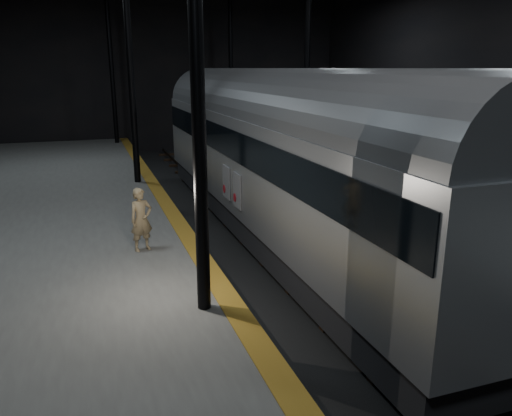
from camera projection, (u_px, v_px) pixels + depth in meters
name	position (u px, v px, depth m)	size (l,w,h in m)	color
ground	(298.00, 260.00, 15.00)	(44.00, 44.00, 0.00)	black
platform_left	(24.00, 278.00, 12.51)	(9.00, 43.80, 1.00)	#4E4E4C
platform_right	(497.00, 220.00, 17.22)	(9.00, 43.80, 1.00)	#4E4E4C
tactile_strip	(190.00, 240.00, 13.71)	(0.50, 43.80, 0.01)	olive
track	(298.00, 258.00, 14.99)	(2.40, 43.00, 0.24)	#3F3328
train	(272.00, 149.00, 16.25)	(3.05, 20.37, 5.45)	#A7AAAF
woman	(141.00, 220.00, 12.80)	(0.60, 0.40, 1.66)	#947F5A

